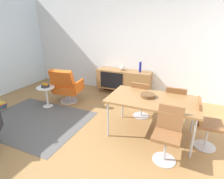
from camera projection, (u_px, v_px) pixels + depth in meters
ground_plane at (78, 133)px, 3.49m from camera, size 8.32×8.32×0.00m
wall_back at (124, 45)px, 5.23m from camera, size 6.80×0.12×2.80m
sideboard at (124, 80)px, 5.27m from camera, size 1.60×0.45×0.72m
vase_cobalt at (122, 68)px, 5.17m from camera, size 0.15×0.15×0.13m
vase_sculptural_dark at (140, 67)px, 4.94m from camera, size 0.06×0.06×0.29m
dining_table at (153, 101)px, 3.21m from camera, size 1.60×0.90×0.74m
wooden_bowl_on_table at (148, 95)px, 3.26m from camera, size 0.26×0.26×0.06m
dining_chair_back_right at (175, 104)px, 3.64m from camera, size 0.41×0.43×0.86m
dining_chair_back_left at (141, 98)px, 3.90m from camera, size 0.42×0.45×0.86m
dining_chair_far_end at (205, 122)px, 2.96m from camera, size 0.44×0.42×0.86m
dining_chair_front_right at (168, 133)px, 2.68m from camera, size 0.41×0.44×0.86m
lounge_chair_red at (66, 86)px, 4.67m from camera, size 0.78×0.73×0.95m
side_table_round at (47, 94)px, 4.49m from camera, size 0.44×0.44×0.52m
fruit_bowl at (45, 86)px, 4.41m from camera, size 0.20×0.20×0.11m
area_rug at (36, 120)px, 3.93m from camera, size 2.20×1.70×0.01m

